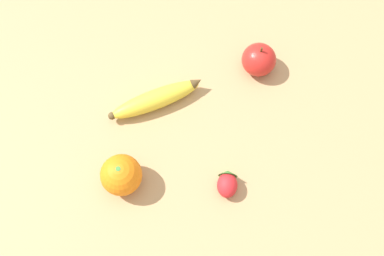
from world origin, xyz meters
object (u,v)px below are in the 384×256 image
(orange, at_px, (121,175))
(apple, at_px, (259,60))
(strawberry, at_px, (227,183))
(banana, at_px, (156,99))

(orange, height_order, apple, orange)
(strawberry, xyz_separation_m, apple, (-0.28, -0.07, 0.01))
(banana, relative_size, orange, 2.28)
(strawberry, height_order, apple, apple)
(strawberry, bearing_deg, orange, 92.05)
(banana, distance_m, orange, 0.19)
(orange, xyz_separation_m, strawberry, (-0.09, 0.19, -0.02))
(banana, xyz_separation_m, apple, (-0.19, 0.15, 0.01))
(orange, bearing_deg, strawberry, 116.38)
(apple, bearing_deg, banana, -38.87)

